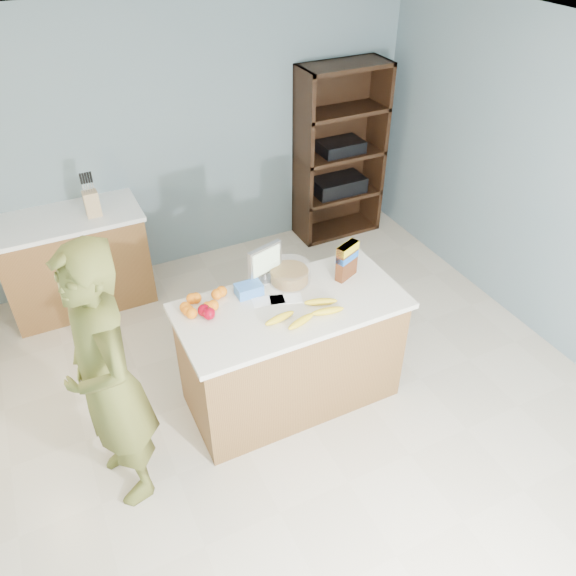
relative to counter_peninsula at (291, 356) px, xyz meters
name	(u,v)px	position (x,y,z in m)	size (l,w,h in m)	color
floor	(309,423)	(0.00, -0.30, -0.42)	(4.50, 5.00, 0.02)	beige
walls	(316,228)	(0.00, -0.30, 1.24)	(4.52, 5.02, 2.51)	slate
counter_peninsula	(291,356)	(0.00, 0.00, 0.00)	(1.56, 0.76, 0.90)	brown
back_cabinet	(76,261)	(-1.20, 1.90, 0.04)	(1.24, 0.62, 0.90)	brown
shelving_unit	(337,155)	(1.55, 2.05, 0.45)	(0.90, 0.40, 1.80)	black
person	(107,382)	(-1.27, -0.19, 0.50)	(0.67, 0.44, 1.82)	brown
knife_block	(92,203)	(-0.96, 1.82, 0.60)	(0.12, 0.10, 0.31)	tan
envelopes	(277,300)	(-0.07, 0.08, 0.49)	(0.36, 0.20, 0.00)	white
bananas	(307,313)	(0.04, -0.16, 0.51)	(0.55, 0.24, 0.05)	yellow
apples	(206,312)	(-0.56, 0.12, 0.53)	(0.10, 0.13, 0.09)	maroon
oranges	(201,303)	(-0.55, 0.23, 0.52)	(0.35, 0.22, 0.08)	orange
blue_carton	(249,289)	(-0.21, 0.23, 0.52)	(0.18, 0.12, 0.08)	blue
salad_bowl	(289,274)	(0.11, 0.24, 0.54)	(0.30, 0.30, 0.13)	#267219
tv	(265,262)	(-0.04, 0.33, 0.64)	(0.28, 0.12, 0.28)	silver
cereal_box	(347,258)	(0.49, 0.11, 0.64)	(0.19, 0.13, 0.27)	#592B14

